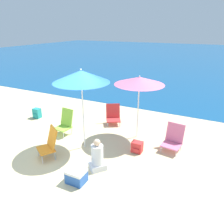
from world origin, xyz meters
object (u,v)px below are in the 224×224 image
(beach_chair_red, at_px, (113,115))
(cooler_box, at_px, (76,176))
(beach_umbrella_pink, at_px, (139,81))
(beach_chair_pink, at_px, (173,138))
(beach_chair_orange, at_px, (49,143))
(backpack_teal, at_px, (37,113))
(backpack_red, at_px, (137,147))
(beach_umbrella_blue, at_px, (81,76))
(person_seated_near, at_px, (97,157))
(beach_chair_lime, at_px, (65,122))

(beach_chair_red, relative_size, cooler_box, 1.65)
(beach_umbrella_pink, height_order, beach_chair_pink, beach_umbrella_pink)
(beach_chair_orange, distance_m, beach_chair_red, 2.86)
(backpack_teal, relative_size, backpack_red, 1.22)
(beach_chair_orange, bearing_deg, backpack_teal, 172.71)
(beach_umbrella_blue, height_order, beach_chair_orange, beach_umbrella_blue)
(beach_umbrella_blue, relative_size, backpack_teal, 6.07)
(beach_umbrella_blue, xyz_separation_m, backpack_teal, (-2.92, 1.06, -1.95))
(beach_umbrella_pink, distance_m, beach_chair_orange, 3.13)
(beach_umbrella_blue, relative_size, beach_chair_red, 3.25)
(beach_chair_orange, distance_m, backpack_teal, 3.06)
(beach_umbrella_pink, height_order, backpack_teal, beach_umbrella_pink)
(beach_chair_red, distance_m, backpack_red, 2.12)
(backpack_teal, bearing_deg, person_seated_near, -25.71)
(beach_umbrella_blue, height_order, person_seated_near, beach_umbrella_blue)
(beach_umbrella_blue, height_order, cooler_box, beach_umbrella_blue)
(beach_chair_orange, distance_m, beach_chair_pink, 3.51)
(beach_umbrella_pink, relative_size, backpack_teal, 5.24)
(beach_chair_orange, distance_m, backpack_red, 2.45)
(beach_umbrella_pink, bearing_deg, beach_chair_orange, -128.43)
(beach_umbrella_blue, distance_m, beach_umbrella_pink, 1.78)
(beach_chair_pink, xyz_separation_m, person_seated_near, (-1.50, -1.81, -0.01))
(beach_chair_red, xyz_separation_m, cooler_box, (0.69, -3.36, -0.16))
(person_seated_near, distance_m, backpack_red, 1.37)
(beach_umbrella_blue, bearing_deg, cooler_box, -63.91)
(person_seated_near, relative_size, backpack_teal, 2.19)
(beach_chair_orange, distance_m, beach_chair_lime, 1.43)
(beach_umbrella_blue, distance_m, beach_chair_red, 2.65)
(beach_chair_red, distance_m, backpack_teal, 3.05)
(beach_chair_orange, bearing_deg, beach_umbrella_pink, 83.50)
(beach_chair_pink, distance_m, backpack_teal, 5.30)
(person_seated_near, height_order, backpack_red, person_seated_near)
(beach_umbrella_blue, distance_m, backpack_teal, 3.67)
(beach_chair_pink, relative_size, person_seated_near, 0.91)
(backpack_red, bearing_deg, beach_chair_red, 135.02)
(beach_chair_lime, relative_size, person_seated_near, 1.00)
(backpack_teal, bearing_deg, beach_umbrella_pink, 3.55)
(person_seated_near, bearing_deg, beach_chair_pink, 89.50)
(beach_chair_pink, distance_m, cooler_box, 3.00)
(beach_chair_lime, bearing_deg, backpack_red, 4.94)
(beach_chair_orange, relative_size, beach_chair_lime, 1.01)
(beach_chair_lime, bearing_deg, beach_chair_red, 59.59)
(beach_chair_lime, xyz_separation_m, person_seated_near, (1.95, -1.24, -0.07))
(beach_chair_red, height_order, beach_chair_lime, beach_chair_lime)
(beach_umbrella_blue, distance_m, cooler_box, 2.53)
(beach_umbrella_blue, height_order, beach_chair_lime, beach_umbrella_blue)
(beach_chair_red, xyz_separation_m, person_seated_near, (0.88, -2.70, 0.02))
(beach_chair_pink, distance_m, backpack_red, 1.09)
(backpack_teal, bearing_deg, cooler_box, -34.51)
(beach_umbrella_pink, distance_m, beach_chair_pink, 1.96)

